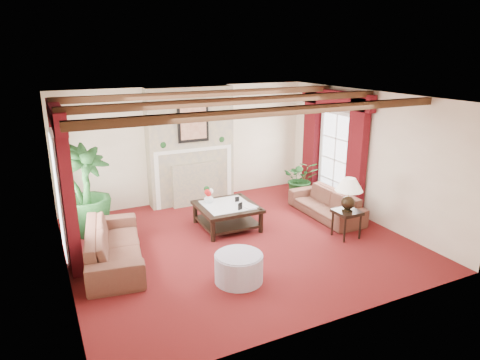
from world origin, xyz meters
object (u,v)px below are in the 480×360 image
sofa_left (113,239)px  potted_palm (87,209)px  sofa_right (326,200)px  coffee_table (227,216)px  side_table (346,224)px  ottoman (239,268)px

sofa_left → potted_palm: potted_palm is taller
sofa_left → sofa_right: sofa_left is taller
coffee_table → side_table: size_ratio=2.14×
sofa_right → ottoman: sofa_right is taller
sofa_left → ottoman: sofa_left is taller
sofa_left → sofa_right: (4.53, 0.16, -0.06)m
sofa_left → potted_palm: size_ratio=1.15×
potted_palm → side_table: size_ratio=3.68×
sofa_left → coffee_table: (2.34, 0.53, -0.20)m
sofa_left → ottoman: bearing=-123.3°
side_table → sofa_right: bearing=73.2°
coffee_table → side_table: side_table is taller
side_table → ottoman: (-2.58, -0.57, -0.05)m
sofa_left → sofa_right: size_ratio=1.21×
side_table → potted_palm: bearing=151.5°
ottoman → sofa_right: bearing=29.5°
potted_palm → ottoman: 3.52m
side_table → ottoman: bearing=-167.5°
sofa_right → side_table: 1.12m
sofa_left → coffee_table: size_ratio=1.97×
coffee_table → ottoman: bearing=-108.3°
sofa_left → coffee_table: 2.41m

